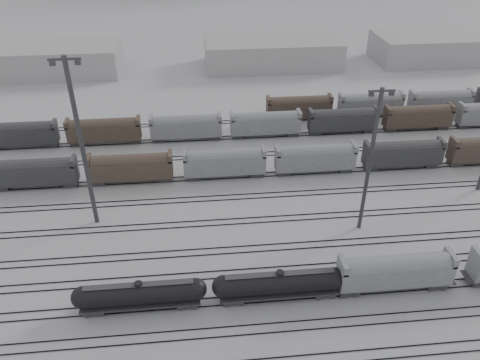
{
  "coord_description": "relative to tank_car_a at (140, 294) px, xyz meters",
  "views": [
    {
      "loc": [
        -13.71,
        -42.4,
        45.86
      ],
      "look_at": [
        -6.93,
        24.24,
        4.0
      ],
      "focal_mm": 35.0,
      "sensor_mm": 36.0,
      "label": 1
    }
  ],
  "objects": [
    {
      "name": "tank_car_b",
      "position": [
        17.84,
        0.0,
        0.08
      ],
      "size": [
        17.52,
        2.92,
        4.33
      ],
      "color": "#262729",
      "rests_on": "ground"
    },
    {
      "name": "light_mast_c",
      "position": [
        33.15,
        13.55,
        9.99
      ],
      "size": [
        3.74,
        0.6,
        23.39
      ],
      "color": "#3A3A3D",
      "rests_on": "ground"
    },
    {
      "name": "light_mast_b",
      "position": [
        -8.62,
        19.3,
        12.07
      ],
      "size": [
        4.37,
        0.7,
        27.31
      ],
      "color": "#3A3A3D",
      "rests_on": "ground"
    },
    {
      "name": "bg_string_far",
      "position": [
        57.51,
        55.0,
        0.38
      ],
      "size": [
        66.0,
        3.0,
        5.6
      ],
      "color": "#4E3C31",
      "rests_on": "ground"
    },
    {
      "name": "bg_string_near",
      "position": [
        30.01,
        31.0,
        0.38
      ],
      "size": [
        151.0,
        3.0,
        5.6
      ],
      "color": "gray",
      "rests_on": "ground"
    },
    {
      "name": "warehouse_left",
      "position": [
        -37.99,
        94.0,
        1.58
      ],
      "size": [
        50.0,
        18.0,
        8.0
      ],
      "primitive_type": "cube",
      "color": "#A6A6A8",
      "rests_on": "ground"
    },
    {
      "name": "tracks",
      "position": [
        22.01,
        16.5,
        -2.34
      ],
      "size": [
        220.0,
        71.5,
        0.16
      ],
      "color": "black",
      "rests_on": "ground"
    },
    {
      "name": "warehouse_right",
      "position": [
        82.01,
        94.0,
        1.58
      ],
      "size": [
        35.0,
        18.0,
        8.0
      ],
      "primitive_type": "cube",
      "color": "#A6A6A8",
      "rests_on": "ground"
    },
    {
      "name": "ground",
      "position": [
        22.01,
        -1.0,
        -2.42
      ],
      "size": [
        900.0,
        900.0,
        0.0
      ],
      "primitive_type": "plane",
      "color": "#BCBCC1",
      "rests_on": "ground"
    },
    {
      "name": "warehouse_mid",
      "position": [
        32.01,
        94.0,
        1.58
      ],
      "size": [
        40.0,
        18.0,
        8.0
      ],
      "primitive_type": "cube",
      "color": "#A6A6A8",
      "rests_on": "ground"
    },
    {
      "name": "hopper_car_a",
      "position": [
        33.24,
        -0.0,
        0.94
      ],
      "size": [
        15.19,
        3.02,
        5.43
      ],
      "color": "#262729",
      "rests_on": "ground"
    },
    {
      "name": "bg_string_mid",
      "position": [
        40.01,
        47.0,
        0.38
      ],
      "size": [
        151.0,
        3.0,
        5.6
      ],
      "color": "#262729",
      "rests_on": "ground"
    },
    {
      "name": "tank_car_a",
      "position": [
        0.0,
        0.0,
        0.0
      ],
      "size": [
        16.94,
        2.82,
        4.19
      ],
      "color": "#262729",
      "rests_on": "ground"
    }
  ]
}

